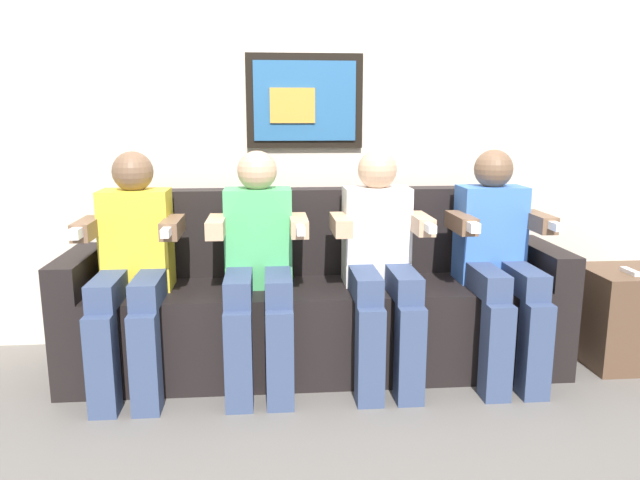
{
  "coord_description": "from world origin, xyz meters",
  "views": [
    {
      "loc": [
        -0.23,
        -2.59,
        1.27
      ],
      "look_at": [
        0.0,
        0.15,
        0.7
      ],
      "focal_mm": 33.57,
      "sensor_mm": 36.0,
      "label": 1
    }
  ],
  "objects_px": {
    "couch": "(317,307)",
    "spare_remote_on_table": "(630,272)",
    "person_right_center": "(380,258)",
    "side_table_right": "(623,317)",
    "person_rightmost": "(498,255)",
    "person_left_center": "(259,260)",
    "person_leftmost": "(133,263)"
  },
  "relations": [
    {
      "from": "couch",
      "to": "person_right_center",
      "type": "bearing_deg",
      "value": -30.14
    },
    {
      "from": "couch",
      "to": "person_rightmost",
      "type": "relative_size",
      "value": 2.22
    },
    {
      "from": "couch",
      "to": "person_leftmost",
      "type": "bearing_deg",
      "value": -169.0
    },
    {
      "from": "person_right_center",
      "to": "person_left_center",
      "type": "bearing_deg",
      "value": 180.0
    },
    {
      "from": "person_rightmost",
      "to": "side_table_right",
      "type": "height_order",
      "value": "person_rightmost"
    },
    {
      "from": "person_left_center",
      "to": "person_rightmost",
      "type": "height_order",
      "value": "same"
    },
    {
      "from": "person_left_center",
      "to": "person_rightmost",
      "type": "distance_m",
      "value": 1.16
    },
    {
      "from": "person_left_center",
      "to": "person_rightmost",
      "type": "relative_size",
      "value": 1.0
    },
    {
      "from": "side_table_right",
      "to": "spare_remote_on_table",
      "type": "bearing_deg",
      "value": -112.2
    },
    {
      "from": "couch",
      "to": "person_left_center",
      "type": "distance_m",
      "value": 0.45
    },
    {
      "from": "person_left_center",
      "to": "person_rightmost",
      "type": "bearing_deg",
      "value": -0.02
    },
    {
      "from": "person_left_center",
      "to": "couch",
      "type": "bearing_deg",
      "value": 30.22
    },
    {
      "from": "person_rightmost",
      "to": "person_left_center",
      "type": "bearing_deg",
      "value": 179.98
    },
    {
      "from": "person_left_center",
      "to": "side_table_right",
      "type": "bearing_deg",
      "value": 1.87
    },
    {
      "from": "couch",
      "to": "spare_remote_on_table",
      "type": "bearing_deg",
      "value": -6.2
    },
    {
      "from": "person_left_center",
      "to": "person_right_center",
      "type": "relative_size",
      "value": 1.0
    },
    {
      "from": "person_left_center",
      "to": "person_rightmost",
      "type": "xyz_separation_m",
      "value": [
        1.16,
        -0.0,
        0.0
      ]
    },
    {
      "from": "person_right_center",
      "to": "person_rightmost",
      "type": "xyz_separation_m",
      "value": [
        0.58,
        -0.0,
        0.0
      ]
    },
    {
      "from": "person_rightmost",
      "to": "person_leftmost",
      "type": "bearing_deg",
      "value": 180.0
    },
    {
      "from": "couch",
      "to": "side_table_right",
      "type": "xyz_separation_m",
      "value": [
        1.58,
        -0.11,
        -0.06
      ]
    },
    {
      "from": "couch",
      "to": "person_right_center",
      "type": "distance_m",
      "value": 0.45
    },
    {
      "from": "person_rightmost",
      "to": "spare_remote_on_table",
      "type": "height_order",
      "value": "person_rightmost"
    },
    {
      "from": "person_right_center",
      "to": "spare_remote_on_table",
      "type": "bearing_deg",
      "value": -0.03
    },
    {
      "from": "couch",
      "to": "side_table_right",
      "type": "height_order",
      "value": "couch"
    },
    {
      "from": "couch",
      "to": "person_left_center",
      "type": "relative_size",
      "value": 2.22
    },
    {
      "from": "person_rightmost",
      "to": "spare_remote_on_table",
      "type": "distance_m",
      "value": 0.69
    },
    {
      "from": "couch",
      "to": "person_right_center",
      "type": "height_order",
      "value": "person_right_center"
    },
    {
      "from": "spare_remote_on_table",
      "to": "side_table_right",
      "type": "bearing_deg",
      "value": 67.8
    },
    {
      "from": "side_table_right",
      "to": "couch",
      "type": "bearing_deg",
      "value": 176.12
    },
    {
      "from": "person_right_center",
      "to": "side_table_right",
      "type": "distance_m",
      "value": 1.34
    },
    {
      "from": "spare_remote_on_table",
      "to": "person_leftmost",
      "type": "bearing_deg",
      "value": 179.99
    },
    {
      "from": "couch",
      "to": "person_rightmost",
      "type": "xyz_separation_m",
      "value": [
        0.87,
        -0.17,
        0.29
      ]
    }
  ]
}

